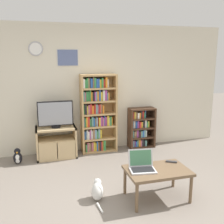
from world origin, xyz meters
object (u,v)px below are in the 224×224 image
(bookshelf_tall, at_px, (97,114))
(coffee_table, at_px, (157,173))
(bookshelf_short, at_px, (140,128))
(cat, at_px, (97,190))
(penguin_figurine, at_px, (18,157))
(television, at_px, (55,114))
(tv_stand, at_px, (56,142))
(laptop, at_px, (142,165))
(remote_near_laptop, at_px, (171,162))

(bookshelf_tall, bearing_deg, coffee_table, -79.19)
(bookshelf_short, relative_size, coffee_table, 1.01)
(cat, relative_size, penguin_figurine, 1.62)
(bookshelf_short, height_order, cat, bookshelf_short)
(coffee_table, bearing_deg, television, 122.50)
(tv_stand, distance_m, laptop, 2.17)
(bookshelf_tall, relative_size, penguin_figurine, 5.35)
(tv_stand, height_order, laptop, laptop)
(tv_stand, height_order, coffee_table, tv_stand)
(television, height_order, cat, television)
(bookshelf_tall, xyz_separation_m, cat, (-0.41, -1.88, -0.68))
(television, xyz_separation_m, remote_near_laptop, (1.54, -1.77, -0.43))
(television, xyz_separation_m, laptop, (1.03, -1.88, -0.37))
(coffee_table, relative_size, laptop, 2.27)
(bookshelf_tall, bearing_deg, cat, -102.36)
(laptop, relative_size, remote_near_laptop, 2.38)
(laptop, relative_size, cat, 0.78)
(remote_near_laptop, bearing_deg, laptop, 132.74)
(tv_stand, relative_size, bookshelf_tall, 0.47)
(tv_stand, distance_m, cat, 1.82)
(coffee_table, bearing_deg, laptop, 164.21)
(bookshelf_tall, height_order, bookshelf_short, bookshelf_tall)
(bookshelf_short, xyz_separation_m, remote_near_laptop, (-0.26, -1.91, 0.02))
(tv_stand, relative_size, cat, 1.56)
(television, relative_size, cat, 1.37)
(tv_stand, xyz_separation_m, television, (0.01, -0.01, 0.57))
(coffee_table, bearing_deg, bookshelf_tall, 100.81)
(bookshelf_short, distance_m, cat, 2.35)
(coffee_table, bearing_deg, cat, 166.22)
(remote_near_laptop, relative_size, cat, 0.33)
(tv_stand, height_order, cat, tv_stand)
(television, height_order, penguin_figurine, television)
(tv_stand, distance_m, remote_near_laptop, 2.37)
(bookshelf_tall, height_order, coffee_table, bookshelf_tall)
(coffee_table, relative_size, cat, 1.76)
(bookshelf_short, bearing_deg, cat, -126.20)
(laptop, distance_m, cat, 0.72)
(tv_stand, height_order, remote_near_laptop, tv_stand)
(bookshelf_tall, distance_m, remote_near_laptop, 2.07)
(laptop, height_order, cat, laptop)
(bookshelf_tall, bearing_deg, laptop, -84.70)
(bookshelf_short, xyz_separation_m, penguin_figurine, (-2.54, -0.27, -0.29))
(laptop, bearing_deg, coffee_table, -8.04)
(bookshelf_short, height_order, laptop, bookshelf_short)
(television, height_order, bookshelf_tall, bookshelf_tall)
(bookshelf_tall, relative_size, remote_near_laptop, 10.09)
(tv_stand, xyz_separation_m, cat, (0.43, -1.76, -0.18))
(coffee_table, distance_m, cat, 0.87)
(bookshelf_tall, xyz_separation_m, coffee_table, (0.40, -2.08, -0.42))
(tv_stand, distance_m, penguin_figurine, 0.76)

